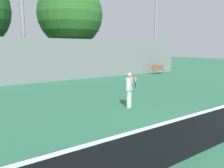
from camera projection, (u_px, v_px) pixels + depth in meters
ground_plane at (223, 142)px, 6.03m from camera, size 100.00×100.00×0.00m
tennis_net at (224, 123)px, 5.94m from camera, size 12.15×0.09×1.06m
tennis_player at (129, 88)px, 9.41m from camera, size 0.52×0.50×1.54m
bench_courtside_far at (158, 68)px, 22.30m from camera, size 1.66×0.40×0.87m
light_pole_near_left at (22, 16)px, 16.09m from camera, size 0.90×0.60×8.79m
light_pole_far_right at (156, 6)px, 23.03m from camera, size 0.90×0.60×11.74m
back_fence at (50, 60)px, 16.81m from camera, size 28.01×0.06×3.35m
tree_green_broad at (70, 14)px, 21.21m from camera, size 6.29×6.29×8.99m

